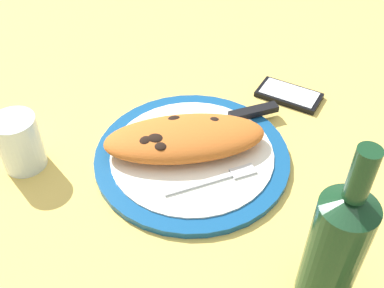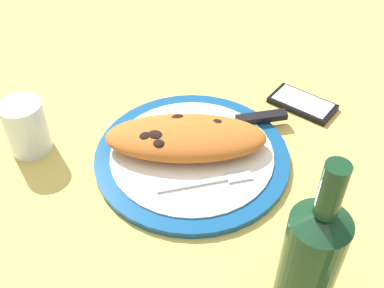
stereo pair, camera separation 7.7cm
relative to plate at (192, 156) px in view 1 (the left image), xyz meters
The scene contains 8 objects.
ground_plane 2.21cm from the plate, ahead, with size 150.00×150.00×3.00cm, color #DBB756.
plate is the anchor object (origin of this frame).
calzone 3.50cm from the plate, 128.80° to the left, with size 26.96×11.57×4.47cm.
fork 7.46cm from the plate, 61.69° to the right, with size 15.19×5.06×0.40cm.
knife 11.99cm from the plate, 40.96° to the left, with size 23.97×6.68×1.20cm.
smartphone 25.67cm from the plate, 34.48° to the left, with size 13.53×12.44×1.16cm.
water_glass 28.04cm from the plate, behind, with size 7.03×7.03×9.56cm.
wine_bottle 31.09cm from the plate, 62.99° to the right, with size 6.82×6.82×25.48cm.
Camera 1 is at (-7.69, -56.00, 56.31)cm, focal length 44.05 mm.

